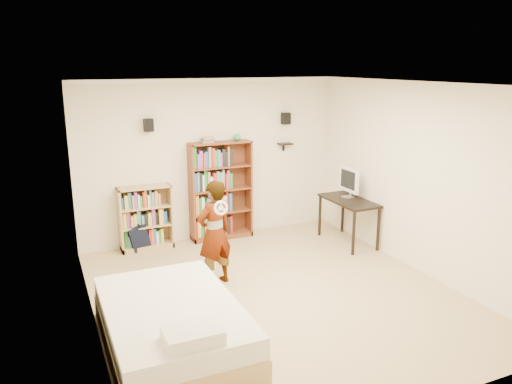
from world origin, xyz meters
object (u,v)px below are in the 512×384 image
tall_bookshelf (221,191)px  low_bookshelf (146,218)px  person (215,233)px  computer_desk (348,221)px  daybed (172,320)px

tall_bookshelf → low_bookshelf: 1.33m
tall_bookshelf → person: tall_bookshelf is taller
computer_desk → person: (-2.56, -0.63, 0.35)m
daybed → person: 1.66m
tall_bookshelf → daybed: tall_bookshelf is taller
low_bookshelf → daybed: (-0.36, -3.02, -0.21)m
person → tall_bookshelf: bearing=-129.4°
low_bookshelf → person: person is taller
tall_bookshelf → person: 1.86m
person → computer_desk: bearing=176.8°
low_bookshelf → computer_desk: low_bookshelf is taller
low_bookshelf → person: size_ratio=0.72×
low_bookshelf → person: bearing=-71.3°
low_bookshelf → person: 1.82m
computer_desk → daybed: 4.00m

